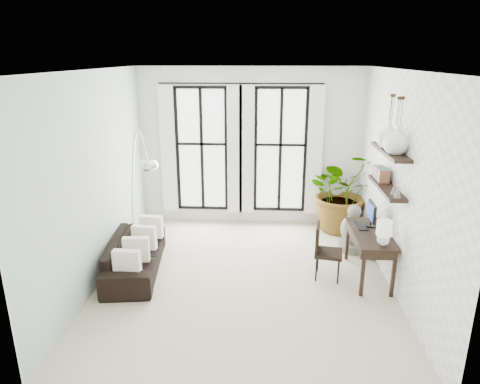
# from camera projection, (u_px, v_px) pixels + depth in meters

# --- Properties ---
(floor) EXTENTS (5.00, 5.00, 0.00)m
(floor) POSITION_uv_depth(u_px,v_px,m) (245.00, 279.00, 6.80)
(floor) COLOR beige
(floor) RESTS_ON ground
(ceiling) EXTENTS (5.00, 5.00, 0.00)m
(ceiling) POSITION_uv_depth(u_px,v_px,m) (246.00, 70.00, 5.83)
(ceiling) COLOR white
(ceiling) RESTS_ON wall_back
(wall_left) EXTENTS (0.00, 5.00, 5.00)m
(wall_left) POSITION_uv_depth(u_px,v_px,m) (96.00, 180.00, 6.44)
(wall_left) COLOR #AEC2B5
(wall_left) RESTS_ON floor
(wall_right) EXTENTS (0.00, 5.00, 5.00)m
(wall_right) POSITION_uv_depth(u_px,v_px,m) (400.00, 185.00, 6.19)
(wall_right) COLOR white
(wall_right) RESTS_ON floor
(wall_back) EXTENTS (4.50, 0.00, 4.50)m
(wall_back) POSITION_uv_depth(u_px,v_px,m) (251.00, 148.00, 8.69)
(wall_back) COLOR white
(wall_back) RESTS_ON floor
(windows) EXTENTS (3.26, 0.13, 2.65)m
(windows) POSITION_uv_depth(u_px,v_px,m) (241.00, 150.00, 8.65)
(windows) COLOR white
(windows) RESTS_ON wall_back
(wall_shelves) EXTENTS (0.25, 1.30, 0.60)m
(wall_shelves) POSITION_uv_depth(u_px,v_px,m) (387.00, 172.00, 6.37)
(wall_shelves) COLOR black
(wall_shelves) RESTS_ON wall_right
(sofa) EXTENTS (0.98, 2.02, 0.57)m
(sofa) POSITION_uv_depth(u_px,v_px,m) (135.00, 255.00, 6.97)
(sofa) COLOR black
(sofa) RESTS_ON floor
(throw_pillows) EXTENTS (0.40, 1.52, 0.40)m
(throw_pillows) POSITION_uv_depth(u_px,v_px,m) (140.00, 243.00, 6.90)
(throw_pillows) COLOR white
(throw_pillows) RESTS_ON sofa
(plant) EXTENTS (1.81, 1.68, 1.65)m
(plant) POSITION_uv_depth(u_px,v_px,m) (343.00, 191.00, 8.50)
(plant) COLOR #2D7228
(plant) RESTS_ON floor
(desk) EXTENTS (0.55, 1.30, 1.16)m
(desk) POSITION_uv_depth(u_px,v_px,m) (371.00, 236.00, 6.60)
(desk) COLOR black
(desk) RESTS_ON floor
(desk_chair) EXTENTS (0.49, 0.49, 0.89)m
(desk_chair) POSITION_uv_depth(u_px,v_px,m) (324.00, 248.00, 6.71)
(desk_chair) COLOR black
(desk_chair) RESTS_ON floor
(arc_lamp) EXTENTS (0.73, 0.63, 2.31)m
(arc_lamp) POSITION_uv_depth(u_px,v_px,m) (139.00, 168.00, 6.72)
(arc_lamp) COLOR silver
(arc_lamp) RESTS_ON floor
(buddha) EXTENTS (0.48, 0.48, 0.87)m
(buddha) POSITION_uv_depth(u_px,v_px,m) (353.00, 231.00, 7.70)
(buddha) COLOR gray
(buddha) RESTS_ON floor
(vase_a) EXTENTS (0.37, 0.37, 0.38)m
(vase_a) POSITION_uv_depth(u_px,v_px,m) (397.00, 140.00, 5.93)
(vase_a) COLOR white
(vase_a) RESTS_ON shelf_upper
(vase_b) EXTENTS (0.37, 0.37, 0.38)m
(vase_b) POSITION_uv_depth(u_px,v_px,m) (389.00, 135.00, 6.31)
(vase_b) COLOR white
(vase_b) RESTS_ON shelf_upper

